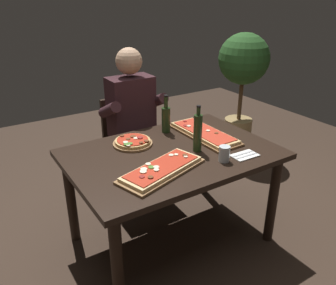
{
  "coord_description": "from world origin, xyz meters",
  "views": [
    {
      "loc": [
        -1.17,
        -1.79,
        1.76
      ],
      "look_at": [
        0.0,
        0.05,
        0.79
      ],
      "focal_mm": 37.05,
      "sensor_mm": 36.0,
      "label": 1
    }
  ],
  "objects_px": {
    "diner_chair": "(129,140)",
    "tumbler_near_camera": "(224,155)",
    "oil_bottle_amber": "(198,132)",
    "wine_bottle_dark": "(166,118)",
    "pizza_rectangular_front": "(162,169)",
    "potted_plant_corner": "(243,75)",
    "pizza_rectangular_left": "(204,133)",
    "pizza_round_far": "(133,142)",
    "seated_diner": "(134,118)",
    "dining_table": "(172,164)"
  },
  "relations": [
    {
      "from": "oil_bottle_amber",
      "to": "potted_plant_corner",
      "type": "bearing_deg",
      "value": 36.33
    },
    {
      "from": "pizza_rectangular_left",
      "to": "seated_diner",
      "type": "xyz_separation_m",
      "value": [
        -0.27,
        0.63,
        -0.02
      ]
    },
    {
      "from": "pizza_rectangular_front",
      "to": "oil_bottle_amber",
      "type": "relative_size",
      "value": 1.9
    },
    {
      "from": "potted_plant_corner",
      "to": "pizza_rectangular_front",
      "type": "bearing_deg",
      "value": -146.78
    },
    {
      "from": "dining_table",
      "to": "wine_bottle_dark",
      "type": "bearing_deg",
      "value": 64.22
    },
    {
      "from": "pizza_rectangular_left",
      "to": "oil_bottle_amber",
      "type": "xyz_separation_m",
      "value": [
        -0.2,
        -0.19,
        0.12
      ]
    },
    {
      "from": "pizza_round_far",
      "to": "seated_diner",
      "type": "relative_size",
      "value": 0.21
    },
    {
      "from": "wine_bottle_dark",
      "to": "tumbler_near_camera",
      "type": "relative_size",
      "value": 2.84
    },
    {
      "from": "pizza_rectangular_front",
      "to": "tumbler_near_camera",
      "type": "distance_m",
      "value": 0.43
    },
    {
      "from": "pizza_rectangular_front",
      "to": "pizza_round_far",
      "type": "distance_m",
      "value": 0.46
    },
    {
      "from": "pizza_round_far",
      "to": "oil_bottle_amber",
      "type": "height_order",
      "value": "oil_bottle_amber"
    },
    {
      "from": "diner_chair",
      "to": "pizza_rectangular_front",
      "type": "bearing_deg",
      "value": -105.64
    },
    {
      "from": "pizza_round_far",
      "to": "seated_diner",
      "type": "xyz_separation_m",
      "value": [
        0.26,
        0.49,
        -0.02
      ]
    },
    {
      "from": "tumbler_near_camera",
      "to": "pizza_rectangular_front",
      "type": "bearing_deg",
      "value": 168.04
    },
    {
      "from": "dining_table",
      "to": "diner_chair",
      "type": "height_order",
      "value": "diner_chair"
    },
    {
      "from": "oil_bottle_amber",
      "to": "wine_bottle_dark",
      "type": "bearing_deg",
      "value": 89.59
    },
    {
      "from": "dining_table",
      "to": "pizza_round_far",
      "type": "bearing_deg",
      "value": 124.63
    },
    {
      "from": "oil_bottle_amber",
      "to": "seated_diner",
      "type": "relative_size",
      "value": 0.24
    },
    {
      "from": "tumbler_near_camera",
      "to": "diner_chair",
      "type": "height_order",
      "value": "diner_chair"
    },
    {
      "from": "wine_bottle_dark",
      "to": "potted_plant_corner",
      "type": "height_order",
      "value": "potted_plant_corner"
    },
    {
      "from": "wine_bottle_dark",
      "to": "dining_table",
      "type": "bearing_deg",
      "value": -115.78
    },
    {
      "from": "pizza_round_far",
      "to": "diner_chair",
      "type": "relative_size",
      "value": 0.32
    },
    {
      "from": "wine_bottle_dark",
      "to": "diner_chair",
      "type": "bearing_deg",
      "value": 97.51
    },
    {
      "from": "dining_table",
      "to": "oil_bottle_amber",
      "type": "distance_m",
      "value": 0.29
    },
    {
      "from": "tumbler_near_camera",
      "to": "potted_plant_corner",
      "type": "distance_m",
      "value": 1.79
    },
    {
      "from": "diner_chair",
      "to": "seated_diner",
      "type": "distance_m",
      "value": 0.28
    },
    {
      "from": "pizza_rectangular_front",
      "to": "wine_bottle_dark",
      "type": "bearing_deg",
      "value": 55.5
    },
    {
      "from": "oil_bottle_amber",
      "to": "tumbler_near_camera",
      "type": "relative_size",
      "value": 3.13
    },
    {
      "from": "potted_plant_corner",
      "to": "seated_diner",
      "type": "bearing_deg",
      "value": -172.64
    },
    {
      "from": "oil_bottle_amber",
      "to": "diner_chair",
      "type": "xyz_separation_m",
      "value": [
        -0.07,
        0.94,
        -0.39
      ]
    },
    {
      "from": "pizza_rectangular_front",
      "to": "wine_bottle_dark",
      "type": "relative_size",
      "value": 2.1
    },
    {
      "from": "pizza_rectangular_front",
      "to": "seated_diner",
      "type": "height_order",
      "value": "seated_diner"
    },
    {
      "from": "dining_table",
      "to": "wine_bottle_dark",
      "type": "xyz_separation_m",
      "value": [
        0.16,
        0.33,
        0.21
      ]
    },
    {
      "from": "pizza_round_far",
      "to": "diner_chair",
      "type": "xyz_separation_m",
      "value": [
        0.26,
        0.61,
        -0.27
      ]
    },
    {
      "from": "pizza_rectangular_left",
      "to": "tumbler_near_camera",
      "type": "relative_size",
      "value": 5.98
    },
    {
      "from": "tumbler_near_camera",
      "to": "seated_diner",
      "type": "xyz_separation_m",
      "value": [
        -0.12,
        1.03,
        -0.04
      ]
    },
    {
      "from": "pizza_round_far",
      "to": "seated_diner",
      "type": "bearing_deg",
      "value": 61.91
    },
    {
      "from": "pizza_rectangular_front",
      "to": "potted_plant_corner",
      "type": "height_order",
      "value": "potted_plant_corner"
    },
    {
      "from": "pizza_rectangular_left",
      "to": "potted_plant_corner",
      "type": "xyz_separation_m",
      "value": [
        1.16,
        0.81,
        0.15
      ]
    },
    {
      "from": "wine_bottle_dark",
      "to": "diner_chair",
      "type": "relative_size",
      "value": 0.34
    },
    {
      "from": "pizza_rectangular_left",
      "to": "pizza_rectangular_front",
      "type": "bearing_deg",
      "value": -150.89
    },
    {
      "from": "pizza_rectangular_front",
      "to": "pizza_round_far",
      "type": "xyz_separation_m",
      "value": [
        0.04,
        0.46,
        0.0
      ]
    },
    {
      "from": "pizza_rectangular_left",
      "to": "wine_bottle_dark",
      "type": "height_order",
      "value": "wine_bottle_dark"
    },
    {
      "from": "diner_chair",
      "to": "potted_plant_corner",
      "type": "bearing_deg",
      "value": 2.58
    },
    {
      "from": "pizza_rectangular_front",
      "to": "pizza_rectangular_left",
      "type": "bearing_deg",
      "value": 29.11
    },
    {
      "from": "diner_chair",
      "to": "tumbler_near_camera",
      "type": "bearing_deg",
      "value": -84.07
    },
    {
      "from": "tumbler_near_camera",
      "to": "diner_chair",
      "type": "relative_size",
      "value": 0.12
    },
    {
      "from": "pizza_rectangular_front",
      "to": "tumbler_near_camera",
      "type": "xyz_separation_m",
      "value": [
        0.42,
        -0.09,
        0.03
      ]
    },
    {
      "from": "dining_table",
      "to": "diner_chair",
      "type": "xyz_separation_m",
      "value": [
        0.09,
        0.86,
        -0.16
      ]
    },
    {
      "from": "pizza_rectangular_left",
      "to": "diner_chair",
      "type": "height_order",
      "value": "diner_chair"
    }
  ]
}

